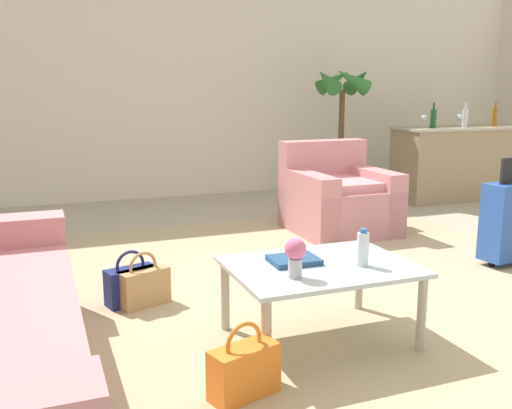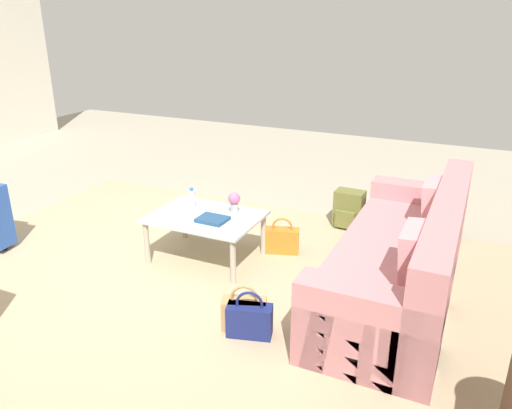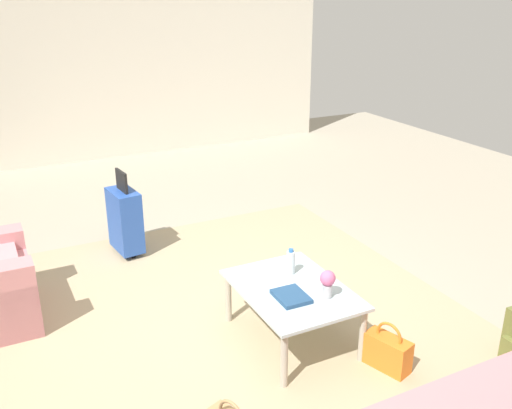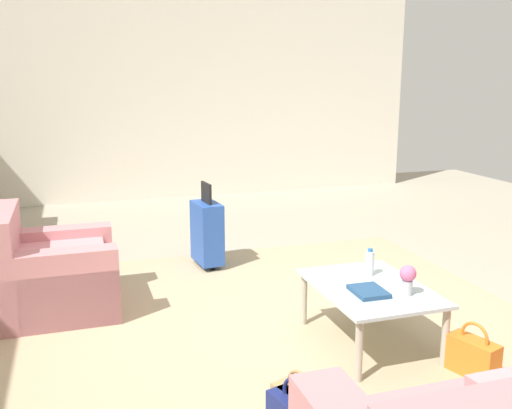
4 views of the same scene
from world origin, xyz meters
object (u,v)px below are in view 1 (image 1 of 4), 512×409
object	(u,v)px
wine_bottle_green	(433,118)
flower_vase	(295,254)
wine_bottle_clear	(465,117)
potted_palm	(341,137)
wine_glass_leftmost	(424,119)
suitcase_blue	(508,220)
wine_glass_right_of_centre	(495,117)
coffee_table	(320,274)
wine_bottle_amber	(495,117)
coffee_table_book	(294,260)
handbag_navy	(131,285)
armchair	(336,201)
handbag_orange	(244,370)
wine_glass_left_of_centre	(459,118)
bar_console	(455,162)
handbag_tan	(144,286)
water_bottle	(363,249)

from	to	relation	value
wine_bottle_green	flower_vase	bearing A→B (deg)	-136.04
wine_bottle_clear	potted_palm	distance (m)	1.51
wine_glass_leftmost	suitcase_blue	world-z (taller)	wine_glass_leftmost
wine_glass_right_of_centre	potted_palm	xyz separation A→B (m)	(-1.85, 0.63, -0.24)
coffee_table	wine_bottle_amber	bearing A→B (deg)	37.01
coffee_table_book	handbag_navy	bearing A→B (deg)	134.10
armchair	handbag_orange	xyz separation A→B (m)	(-1.89, -2.59, -0.17)
armchair	wine_glass_leftmost	bearing A→B (deg)	28.02
flower_vase	wine_glass_left_of_centre	xyz separation A→B (m)	(3.72, 3.23, 0.46)
armchair	handbag_navy	xyz separation A→B (m)	(-2.18, -1.26, -0.17)
flower_vase	potted_palm	xyz separation A→B (m)	(2.42, 3.85, 0.22)
wine_glass_leftmost	potted_palm	bearing A→B (deg)	139.27
wine_glass_leftmost	bar_console	bearing A→B (deg)	5.20
coffee_table_book	potted_palm	size ratio (longest dim) A/B	0.16
coffee_table	handbag_tan	world-z (taller)	coffee_table
wine_glass_left_of_centre	water_bottle	bearing A→B (deg)	-136.02
wine_bottle_clear	handbag_navy	bearing A→B (deg)	-154.68
flower_vase	handbag_navy	bearing A→B (deg)	121.96
suitcase_blue	potted_palm	size ratio (longest dim) A/B	0.51
handbag_navy	potted_palm	world-z (taller)	potted_palm
coffee_table_book	flower_vase	bearing A→B (deg)	-111.93
coffee_table	armchair	bearing A→B (deg)	59.08
wine_glass_leftmost	potted_palm	xyz separation A→B (m)	(-0.75, 0.65, -0.24)
wine_glass_left_of_centre	wine_bottle_amber	distance (m)	0.47
wine_bottle_clear	armchair	bearing A→B (deg)	-159.71
wine_glass_left_of_centre	potted_palm	distance (m)	1.46
wine_glass_left_of_centre	handbag_navy	distance (m)	4.97
handbag_tan	flower_vase	bearing A→B (deg)	-59.50
water_bottle	handbag_orange	bearing A→B (deg)	-158.21
wine_bottle_amber	potted_palm	distance (m)	1.91
armchair	handbag_tan	size ratio (longest dim) A/B	2.61
water_bottle	wine_bottle_clear	world-z (taller)	wine_bottle_clear
coffee_table	flower_vase	size ratio (longest dim) A/B	4.78
wine_glass_right_of_centre	suitcase_blue	distance (m)	3.19
wine_glass_right_of_centre	wine_bottle_clear	bearing A→B (deg)	-171.47
bar_console	wine_bottle_clear	xyz separation A→B (m)	(0.00, -0.12, 0.55)
wine_glass_leftmost	potted_palm	distance (m)	1.02
handbag_orange	potted_palm	xyz separation A→B (m)	(2.79, 4.12, 0.64)
wine_bottle_clear	handbag_orange	size ratio (longest dim) A/B	0.84
armchair	wine_bottle_amber	bearing A→B (deg)	17.02
wine_bottle_green	suitcase_blue	xyz separation A→B (m)	(-1.03, -2.28, -0.66)
suitcase_blue	wine_glass_right_of_centre	bearing A→B (deg)	49.14
wine_bottle_amber	wine_glass_left_of_centre	bearing A→B (deg)	167.57
bar_console	wine_bottle_amber	xyz separation A→B (m)	(0.46, -0.12, 0.55)
wine_glass_leftmost	wine_glass_right_of_centre	distance (m)	1.09
wine_glass_left_of_centre	wine_glass_right_of_centre	bearing A→B (deg)	-1.98
wine_glass_left_of_centre	wine_bottle_amber	world-z (taller)	wine_bottle_amber
coffee_table	wine_bottle_green	world-z (taller)	wine_bottle_green
coffee_table	potted_palm	size ratio (longest dim) A/B	0.59
coffee_table_book	bar_console	distance (m)	4.71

